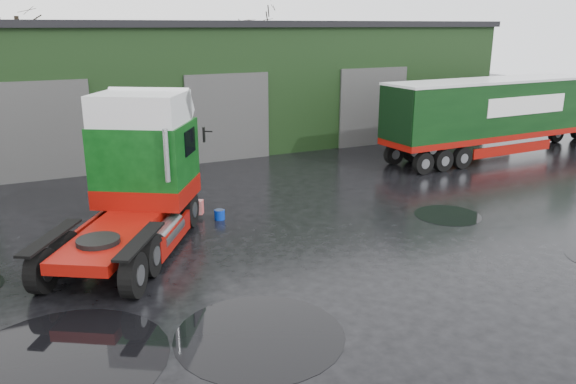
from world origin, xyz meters
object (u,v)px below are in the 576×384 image
object	(u,v)px
warehouse	(189,81)
tree_back_b	(254,57)
tree_back_a	(20,47)
lorry_right	(488,119)
hero_tractor	(121,180)
wash_bucket	(219,215)

from	to	relation	value
warehouse	tree_back_b	size ratio (longest dim) A/B	4.32
warehouse	tree_back_a	distance (m)	12.90
lorry_right	tree_back_a	xyz separation A→B (m)	(-19.12, 21.00, 2.88)
hero_tractor	wash_bucket	world-z (taller)	hero_tractor
lorry_right	warehouse	bearing A→B (deg)	-136.35
warehouse	wash_bucket	size ratio (longest dim) A/B	94.94
lorry_right	tree_back_a	size ratio (longest dim) A/B	1.50
tree_back_a	tree_back_b	bearing A→B (deg)	0.00
wash_bucket	tree_back_a	world-z (taller)	tree_back_a
warehouse	tree_back_a	xyz separation A→B (m)	(-8.00, 10.00, 1.59)
warehouse	hero_tractor	world-z (taller)	warehouse
tree_back_a	tree_back_b	size ratio (longest dim) A/B	1.27
wash_bucket	tree_back_a	distance (m)	24.74
tree_back_a	lorry_right	bearing A→B (deg)	-47.69
hero_tractor	tree_back_b	size ratio (longest dim) A/B	0.92
hero_tractor	wash_bucket	bearing A→B (deg)	58.72
lorry_right	tree_back_b	world-z (taller)	tree_back_b
tree_back_b	wash_bucket	bearing A→B (deg)	-115.22
wash_bucket	tree_back_a	xyz separation A→B (m)	(-4.77, 23.84, 4.59)
tree_back_b	hero_tractor	bearing A→B (deg)	-119.62
lorry_right	tree_back_a	world-z (taller)	tree_back_a
wash_bucket	tree_back_a	bearing A→B (deg)	101.32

